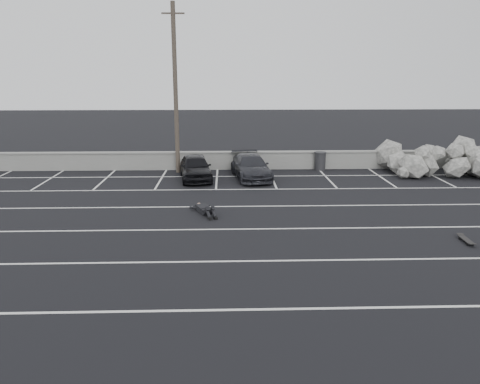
{
  "coord_description": "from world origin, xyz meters",
  "views": [
    {
      "loc": [
        -1.52,
        -13.22,
        5.56
      ],
      "look_at": [
        -0.96,
        4.59,
        1.0
      ],
      "focal_mm": 35.0,
      "sensor_mm": 36.0,
      "label": 1
    }
  ],
  "objects_px": {
    "trash_bin": "(320,161)",
    "riprap_pile": "(446,162)",
    "car_right": "(251,167)",
    "utility_pole": "(175,89)",
    "person": "(203,206)",
    "skateboard": "(466,240)",
    "car_left": "(195,167)"
  },
  "relations": [
    {
      "from": "trash_bin",
      "to": "riprap_pile",
      "type": "xyz_separation_m",
      "value": [
        6.92,
        -1.22,
        0.14
      ]
    },
    {
      "from": "car_right",
      "to": "utility_pole",
      "type": "distance_m",
      "value": 5.99
    },
    {
      "from": "person",
      "to": "skateboard",
      "type": "xyz_separation_m",
      "value": [
        9.05,
        -3.87,
        -0.16
      ]
    },
    {
      "from": "trash_bin",
      "to": "riprap_pile",
      "type": "bearing_deg",
      "value": -10.01
    },
    {
      "from": "riprap_pile",
      "to": "trash_bin",
      "type": "bearing_deg",
      "value": 169.99
    },
    {
      "from": "trash_bin",
      "to": "person",
      "type": "relative_size",
      "value": 0.41
    },
    {
      "from": "trash_bin",
      "to": "person",
      "type": "bearing_deg",
      "value": -127.96
    },
    {
      "from": "car_right",
      "to": "skateboard",
      "type": "xyz_separation_m",
      "value": [
        6.74,
        -10.14,
        -0.54
      ]
    },
    {
      "from": "trash_bin",
      "to": "skateboard",
      "type": "xyz_separation_m",
      "value": [
        2.56,
        -12.19,
        -0.46
      ]
    },
    {
      "from": "car_left",
      "to": "utility_pole",
      "type": "bearing_deg",
      "value": 112.95
    },
    {
      "from": "utility_pole",
      "to": "skateboard",
      "type": "height_order",
      "value": "utility_pole"
    },
    {
      "from": "car_left",
      "to": "trash_bin",
      "type": "relative_size",
      "value": 3.66
    },
    {
      "from": "car_left",
      "to": "riprap_pile",
      "type": "xyz_separation_m",
      "value": [
        14.07,
        1.06,
        0.02
      ]
    },
    {
      "from": "car_left",
      "to": "person",
      "type": "distance_m",
      "value": 6.09
    },
    {
      "from": "person",
      "to": "skateboard",
      "type": "distance_m",
      "value": 9.85
    },
    {
      "from": "utility_pole",
      "to": "car_left",
      "type": "bearing_deg",
      "value": -59.25
    },
    {
      "from": "trash_bin",
      "to": "riprap_pile",
      "type": "height_order",
      "value": "riprap_pile"
    },
    {
      "from": "car_right",
      "to": "trash_bin",
      "type": "xyz_separation_m",
      "value": [
        4.17,
        2.05,
        -0.08
      ]
    },
    {
      "from": "car_left",
      "to": "person",
      "type": "bearing_deg",
      "value": -91.54
    },
    {
      "from": "trash_bin",
      "to": "utility_pole",
      "type": "bearing_deg",
      "value": -177.23
    },
    {
      "from": "utility_pole",
      "to": "person",
      "type": "relative_size",
      "value": 3.55
    },
    {
      "from": "car_left",
      "to": "car_right",
      "type": "relative_size",
      "value": 0.9
    },
    {
      "from": "trash_bin",
      "to": "person",
      "type": "height_order",
      "value": "trash_bin"
    },
    {
      "from": "riprap_pile",
      "to": "person",
      "type": "distance_m",
      "value": 15.17
    },
    {
      "from": "utility_pole",
      "to": "trash_bin",
      "type": "bearing_deg",
      "value": 2.77
    },
    {
      "from": "utility_pole",
      "to": "trash_bin",
      "type": "relative_size",
      "value": 8.65
    },
    {
      "from": "utility_pole",
      "to": "trash_bin",
      "type": "distance_m",
      "value": 9.25
    },
    {
      "from": "car_right",
      "to": "skateboard",
      "type": "distance_m",
      "value": 12.18
    },
    {
      "from": "person",
      "to": "car_right",
      "type": "bearing_deg",
      "value": 48.2
    },
    {
      "from": "trash_bin",
      "to": "riprap_pile",
      "type": "distance_m",
      "value": 7.02
    },
    {
      "from": "person",
      "to": "skateboard",
      "type": "relative_size",
      "value": 2.92
    },
    {
      "from": "riprap_pile",
      "to": "person",
      "type": "height_order",
      "value": "riprap_pile"
    }
  ]
}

